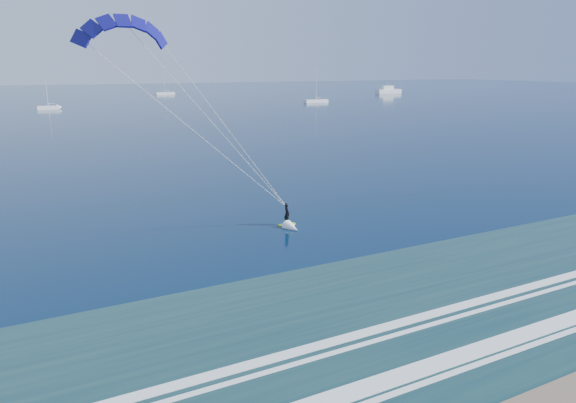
{
  "coord_description": "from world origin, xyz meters",
  "views": [
    {
      "loc": [
        -14.41,
        -10.55,
        13.76
      ],
      "look_at": [
        3.53,
        24.36,
        3.46
      ],
      "focal_mm": 32.0,
      "sensor_mm": 36.0,
      "label": 1
    }
  ],
  "objects_px": {
    "kitesurfer_rig": "(214,125)",
    "motor_yacht": "(388,90)",
    "sailboat_4": "(316,101)",
    "sailboat_3": "(165,93)",
    "sailboat_2": "(48,107)"
  },
  "relations": [
    {
      "from": "kitesurfer_rig",
      "to": "motor_yacht",
      "type": "xyz_separation_m",
      "value": [
        163.89,
        188.4,
        -7.87
      ]
    },
    {
      "from": "sailboat_4",
      "to": "sailboat_3",
      "type": "bearing_deg",
      "value": 113.43
    },
    {
      "from": "sailboat_2",
      "to": "sailboat_4",
      "type": "bearing_deg",
      "value": -6.54
    },
    {
      "from": "sailboat_3",
      "to": "sailboat_4",
      "type": "xyz_separation_m",
      "value": [
        38.47,
        -88.78,
        0.01
      ]
    },
    {
      "from": "kitesurfer_rig",
      "to": "sailboat_3",
      "type": "relative_size",
      "value": 1.46
    },
    {
      "from": "motor_yacht",
      "to": "sailboat_3",
      "type": "bearing_deg",
      "value": 158.68
    },
    {
      "from": "motor_yacht",
      "to": "sailboat_2",
      "type": "bearing_deg",
      "value": -168.39
    },
    {
      "from": "sailboat_2",
      "to": "sailboat_3",
      "type": "height_order",
      "value": "sailboat_3"
    },
    {
      "from": "motor_yacht",
      "to": "sailboat_4",
      "type": "relative_size",
      "value": 1.1
    },
    {
      "from": "motor_yacht",
      "to": "sailboat_3",
      "type": "relative_size",
      "value": 1.17
    },
    {
      "from": "sailboat_3",
      "to": "sailboat_4",
      "type": "distance_m",
      "value": 96.75
    },
    {
      "from": "kitesurfer_rig",
      "to": "motor_yacht",
      "type": "height_order",
      "value": "kitesurfer_rig"
    },
    {
      "from": "kitesurfer_rig",
      "to": "sailboat_3",
      "type": "xyz_separation_m",
      "value": [
        53.89,
        231.34,
        -8.79
      ]
    },
    {
      "from": "sailboat_2",
      "to": "sailboat_4",
      "type": "height_order",
      "value": "sailboat_4"
    },
    {
      "from": "kitesurfer_rig",
      "to": "sailboat_4",
      "type": "height_order",
      "value": "kitesurfer_rig"
    }
  ]
}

